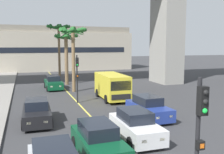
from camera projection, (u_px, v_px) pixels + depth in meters
The scene contains 13 objects.
lane_stripe_center at pixel (76, 101), 23.28m from camera, with size 0.14×56.00×0.01m, color #DBCC4C.
pier_building_backdrop at pixel (46, 49), 51.96m from camera, with size 34.09×8.04×8.70m.
car_queue_front at pixel (37, 112), 16.68m from camera, with size 1.94×4.16×1.56m.
car_queue_second at pixel (135, 126), 13.90m from camera, with size 1.86×4.11×1.56m.
car_queue_third at pixel (148, 108), 17.77m from camera, with size 1.92×4.14×1.56m.
car_queue_fourth at pixel (98, 141), 11.63m from camera, with size 1.91×4.14×1.56m.
car_queue_fifth at pixel (53, 83), 29.61m from camera, with size 1.90×4.13×1.56m.
delivery_van at pixel (112, 86), 23.95m from camera, with size 2.25×5.29×2.36m.
traffic_light_median_near at pixel (199, 133), 6.85m from camera, with size 0.24×0.37×4.20m.
traffic_light_median_far at pixel (77, 72), 22.19m from camera, with size 0.24×0.37×4.20m.
palm_tree_near_median at pixel (59, 33), 37.08m from camera, with size 3.43×3.46×8.06m.
palm_tree_mid_median at pixel (73, 38), 27.35m from camera, with size 3.05×3.05×7.01m.
palm_tree_far_median at pixel (66, 45), 32.58m from camera, with size 3.06×3.14×6.54m.
Camera 1 is at (-4.34, 1.35, 5.04)m, focal length 41.29 mm.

